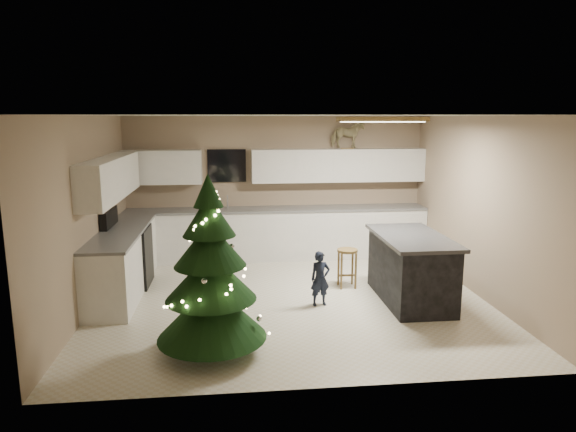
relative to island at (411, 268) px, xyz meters
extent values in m
plane|color=beige|center=(-1.69, 0.24, -0.48)|extent=(5.50, 5.50, 0.00)
cube|color=gray|center=(-1.69, 2.74, 0.82)|extent=(5.50, 0.02, 2.60)
cube|color=gray|center=(-1.69, -2.26, 0.82)|extent=(5.50, 0.02, 2.60)
cube|color=gray|center=(-4.44, 0.24, 0.82)|extent=(0.02, 5.00, 2.60)
cube|color=gray|center=(1.06, 0.24, 0.82)|extent=(0.02, 5.00, 2.60)
cube|color=silver|center=(-1.69, 0.24, 2.12)|extent=(5.50, 5.00, 0.02)
cube|color=brown|center=(-0.39, 0.34, 2.07)|extent=(1.25, 0.32, 0.06)
cube|color=white|center=(-0.39, 0.34, 2.04)|extent=(1.15, 0.24, 0.02)
cube|color=white|center=(-1.69, 2.44, -0.03)|extent=(5.48, 0.60, 0.90)
cube|color=white|center=(-4.14, 0.84, -0.03)|extent=(0.60, 2.60, 0.90)
cube|color=slate|center=(-1.69, 2.43, 0.44)|extent=(5.48, 0.62, 0.04)
cube|color=slate|center=(-4.13, 0.84, 0.44)|extent=(0.62, 2.60, 0.04)
cube|color=white|center=(-3.74, 2.56, 1.22)|extent=(1.40, 0.35, 0.60)
cube|color=white|center=(-0.54, 2.56, 1.22)|extent=(3.20, 0.35, 0.60)
cube|color=white|center=(-4.26, 0.96, 1.22)|extent=(0.35, 2.60, 0.60)
cube|color=black|center=(-2.59, 2.71, 1.22)|extent=(0.70, 0.04, 0.60)
cube|color=#99999E|center=(-2.59, 2.44, 0.42)|extent=(0.55, 0.40, 0.06)
cylinder|color=#99999E|center=(-2.59, 2.54, 0.58)|extent=(0.03, 0.03, 0.24)
cube|color=black|center=(-4.12, 1.14, -0.03)|extent=(0.64, 0.75, 0.90)
cube|color=black|center=(-4.37, 1.14, 0.57)|extent=(0.10, 0.75, 0.30)
cube|color=black|center=(0.00, 0.00, -0.03)|extent=(0.80, 1.60, 0.90)
cube|color=black|center=(0.00, 0.00, 0.45)|extent=(0.90, 1.70, 0.05)
cylinder|color=brown|center=(-0.76, 0.67, 0.10)|extent=(0.31, 0.31, 0.04)
cylinder|color=brown|center=(-0.87, 0.56, -0.20)|extent=(0.03, 0.03, 0.56)
cylinder|color=brown|center=(-0.65, 0.56, -0.20)|extent=(0.03, 0.03, 0.56)
cylinder|color=brown|center=(-0.87, 0.78, -0.20)|extent=(0.03, 0.03, 0.56)
cylinder|color=brown|center=(-0.65, 0.78, -0.20)|extent=(0.03, 0.03, 0.56)
cube|color=brown|center=(-0.76, 0.67, -0.30)|extent=(0.24, 0.03, 0.03)
cylinder|color=#3F2816|center=(-2.74, -1.36, -0.35)|extent=(0.11, 0.11, 0.27)
cone|color=black|center=(-2.74, -1.36, 0.01)|extent=(1.21, 1.21, 0.62)
cone|color=black|center=(-2.74, -1.36, 0.41)|extent=(1.00, 1.00, 0.53)
cone|color=black|center=(-2.74, -1.36, 0.77)|extent=(0.78, 0.78, 0.49)
cone|color=black|center=(-2.74, -1.36, 1.08)|extent=(0.57, 0.57, 0.44)
cone|color=black|center=(-2.74, -1.36, 1.34)|extent=(0.32, 0.32, 0.36)
sphere|color=#FFD88C|center=(-2.11, -1.36, -0.26)|extent=(0.03, 0.03, 0.03)
sphere|color=#FFD88C|center=(-2.15, -1.18, -0.22)|extent=(0.03, 0.03, 0.03)
sphere|color=#FFD88C|center=(-2.25, -1.02, -0.18)|extent=(0.03, 0.03, 0.03)
sphere|color=#FFD88C|center=(-2.38, -0.89, -0.15)|extent=(0.03, 0.03, 0.03)
sphere|color=#FFD88C|center=(-2.54, -0.82, -0.11)|extent=(0.03, 0.03, 0.03)
sphere|color=#FFD88C|center=(-2.71, -0.80, -0.07)|extent=(0.03, 0.03, 0.03)
sphere|color=#FFD88C|center=(-2.88, -0.83, -0.04)|extent=(0.03, 0.03, 0.03)
sphere|color=#FFD88C|center=(-3.03, -0.90, 0.00)|extent=(0.03, 0.03, 0.03)
sphere|color=#FFD88C|center=(-3.15, -1.02, 0.04)|extent=(0.03, 0.03, 0.03)
sphere|color=#FFD88C|center=(-3.22, -1.16, 0.07)|extent=(0.03, 0.03, 0.03)
sphere|color=#FFD88C|center=(-3.24, -1.31, 0.11)|extent=(0.03, 0.03, 0.03)
sphere|color=#FFD88C|center=(-3.22, -1.46, 0.15)|extent=(0.03, 0.03, 0.03)
sphere|color=#FFD88C|center=(-3.16, -1.60, 0.18)|extent=(0.03, 0.03, 0.03)
sphere|color=#FFD88C|center=(-3.06, -1.70, 0.22)|extent=(0.03, 0.03, 0.03)
sphere|color=#FFD88C|center=(-2.94, -1.77, 0.26)|extent=(0.03, 0.03, 0.03)
sphere|color=#FFD88C|center=(-2.81, -1.80, 0.29)|extent=(0.03, 0.03, 0.03)
sphere|color=#FFD88C|center=(-2.68, -1.78, 0.33)|extent=(0.03, 0.03, 0.03)
sphere|color=#FFD88C|center=(-2.56, -1.73, 0.37)|extent=(0.03, 0.03, 0.03)
sphere|color=#FFD88C|center=(-2.46, -1.65, 0.40)|extent=(0.03, 0.03, 0.03)
sphere|color=#FFD88C|center=(-2.40, -1.55, 0.44)|extent=(0.03, 0.03, 0.03)
sphere|color=#FFD88C|center=(-2.37, -1.44, 0.48)|extent=(0.03, 0.03, 0.03)
sphere|color=#FFD88C|center=(-2.38, -1.32, 0.51)|extent=(0.03, 0.03, 0.03)
sphere|color=#FFD88C|center=(-2.42, -1.22, 0.55)|extent=(0.03, 0.03, 0.03)
sphere|color=#FFD88C|center=(-2.49, -1.14, 0.59)|extent=(0.03, 0.03, 0.03)
sphere|color=#FFD88C|center=(-2.57, -1.08, 0.62)|extent=(0.03, 0.03, 0.03)
sphere|color=#FFD88C|center=(-2.67, -1.06, 0.66)|extent=(0.03, 0.03, 0.03)
sphere|color=#FFD88C|center=(-2.76, -1.06, 0.70)|extent=(0.03, 0.03, 0.03)
sphere|color=#FFD88C|center=(-2.84, -1.09, 0.73)|extent=(0.03, 0.03, 0.03)
sphere|color=#FFD88C|center=(-2.91, -1.15, 0.77)|extent=(0.03, 0.03, 0.03)
sphere|color=#FFD88C|center=(-2.96, -1.21, 0.81)|extent=(0.03, 0.03, 0.03)
sphere|color=#FFD88C|center=(-2.98, -1.29, 0.84)|extent=(0.03, 0.03, 0.03)
sphere|color=#FFD88C|center=(-2.98, -1.36, 0.88)|extent=(0.03, 0.03, 0.03)
sphere|color=#FFD88C|center=(-2.95, -1.43, 0.92)|extent=(0.03, 0.03, 0.03)
sphere|color=#FFD88C|center=(-2.91, -1.48, 0.96)|extent=(0.03, 0.03, 0.03)
sphere|color=#FFD88C|center=(-2.86, -1.52, 0.99)|extent=(0.03, 0.03, 0.03)
sphere|color=#FFD88C|center=(-2.80, -1.54, 1.03)|extent=(0.03, 0.03, 0.03)
sphere|color=#FFD88C|center=(-2.75, -1.53, 1.07)|extent=(0.03, 0.03, 0.03)
sphere|color=#FFD88C|center=(-2.70, -1.52, 1.10)|extent=(0.03, 0.03, 0.03)
sphere|color=#FFD88C|center=(-2.66, -1.49, 1.14)|extent=(0.03, 0.03, 0.03)
sphere|color=#FFD88C|center=(-2.64, -1.45, 1.18)|extent=(0.03, 0.03, 0.03)
sphere|color=#FFD88C|center=(-2.63, -1.41, 1.21)|extent=(0.03, 0.03, 0.03)
sphere|color=#FFD88C|center=(-2.63, -1.37, 1.25)|extent=(0.03, 0.03, 0.03)
sphere|color=#FFD88C|center=(-2.65, -1.34, 1.29)|extent=(0.03, 0.03, 0.03)
sphere|color=#FFD88C|center=(-2.67, -1.32, 1.32)|extent=(0.03, 0.03, 0.03)
sphere|color=#FFD88C|center=(-2.70, -1.31, 1.36)|extent=(0.03, 0.03, 0.03)
sphere|color=#FFD88C|center=(-2.72, -1.31, 1.40)|extent=(0.03, 0.03, 0.03)
sphere|color=silver|center=(-2.22, -1.36, -0.08)|extent=(0.06, 0.06, 0.06)
sphere|color=silver|center=(-2.99, -1.02, 0.19)|extent=(0.06, 0.06, 0.06)
sphere|color=silver|center=(-2.84, -1.68, 0.45)|extent=(0.06, 0.06, 0.06)
sphere|color=silver|center=(-2.52, -1.29, 0.72)|extent=(0.06, 0.06, 0.06)
sphere|color=silver|center=(-2.86, -1.28, 0.99)|extent=(0.06, 0.06, 0.06)
sphere|color=silver|center=(-2.74, -1.41, 1.25)|extent=(0.06, 0.06, 0.06)
imported|color=black|center=(-1.31, -0.05, -0.10)|extent=(0.31, 0.23, 0.76)
cube|color=brown|center=(-0.37, 2.53, 1.53)|extent=(0.23, 0.02, 0.02)
cube|color=brown|center=(-0.37, 2.60, 1.53)|extent=(0.23, 0.02, 0.02)
imported|color=#CBBE8B|center=(-0.37, 2.56, 1.78)|extent=(0.59, 0.30, 0.49)
camera|label=1|loc=(-2.48, -6.75, 2.10)|focal=32.00mm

